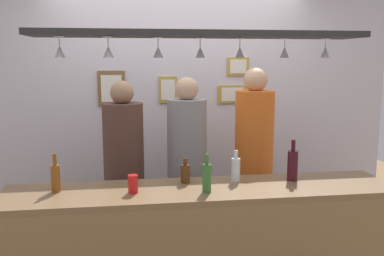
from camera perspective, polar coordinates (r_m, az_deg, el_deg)
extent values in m
cube|color=silver|center=(4.25, -1.90, 2.03)|extent=(4.40, 0.06, 2.60)
cube|color=brown|center=(2.92, 1.26, -8.57)|extent=(2.70, 0.55, 0.04)
cube|color=black|center=(2.83, 1.17, 12.64)|extent=(2.20, 0.36, 0.04)
cylinder|color=silver|center=(2.79, -17.65, 11.77)|extent=(0.06, 0.06, 0.00)
cylinder|color=silver|center=(2.78, -17.62, 11.20)|extent=(0.01, 0.01, 0.06)
cone|color=silver|center=(2.78, -17.55, 9.87)|extent=(0.07, 0.07, 0.08)
cylinder|color=silver|center=(2.75, -11.38, 12.06)|extent=(0.06, 0.06, 0.00)
cylinder|color=silver|center=(2.75, -11.36, 11.49)|extent=(0.01, 0.01, 0.06)
cone|color=silver|center=(2.74, -11.31, 10.13)|extent=(0.07, 0.07, 0.08)
cylinder|color=silver|center=(2.80, -4.66, 12.16)|extent=(0.06, 0.06, 0.00)
cylinder|color=silver|center=(2.80, -4.65, 11.59)|extent=(0.01, 0.01, 0.06)
cone|color=silver|center=(2.80, -4.63, 10.26)|extent=(0.07, 0.07, 0.08)
cylinder|color=silver|center=(2.89, 1.13, 12.10)|extent=(0.06, 0.06, 0.00)
cylinder|color=silver|center=(2.89, 1.13, 11.56)|extent=(0.01, 0.01, 0.06)
cone|color=silver|center=(2.89, 1.12, 10.27)|extent=(0.07, 0.07, 0.08)
cylinder|color=silver|center=(2.96, 6.55, 11.98)|extent=(0.06, 0.06, 0.00)
cylinder|color=silver|center=(2.96, 6.54, 11.45)|extent=(0.01, 0.01, 0.06)
cone|color=silver|center=(2.95, 6.52, 10.19)|extent=(0.07, 0.07, 0.08)
cylinder|color=silver|center=(3.04, 12.52, 11.76)|extent=(0.06, 0.06, 0.00)
cylinder|color=silver|center=(3.04, 12.50, 11.24)|extent=(0.01, 0.01, 0.06)
cone|color=silver|center=(3.03, 12.45, 10.01)|extent=(0.07, 0.07, 0.08)
cylinder|color=silver|center=(3.10, 17.75, 11.49)|extent=(0.06, 0.06, 0.00)
cylinder|color=silver|center=(3.10, 17.72, 10.98)|extent=(0.01, 0.01, 0.06)
cone|color=silver|center=(3.09, 17.66, 9.78)|extent=(0.07, 0.07, 0.08)
cube|color=#2D334C|center=(3.80, -9.01, -13.17)|extent=(0.17, 0.18, 0.79)
cylinder|color=brown|center=(3.58, -9.31, -2.14)|extent=(0.34, 0.34, 0.69)
sphere|color=#9E7556|center=(3.52, -9.50, 4.79)|extent=(0.20, 0.20, 0.20)
cube|color=#2D334C|center=(3.82, -0.61, -12.80)|extent=(0.17, 0.18, 0.81)
cylinder|color=gray|center=(3.60, -0.64, -1.64)|extent=(0.34, 0.34, 0.70)
sphere|color=tan|center=(3.54, -0.65, 5.36)|extent=(0.20, 0.20, 0.20)
cube|color=#2D334C|center=(3.93, 8.18, -11.97)|extent=(0.17, 0.18, 0.84)
cylinder|color=orange|center=(3.71, 8.47, -0.59)|extent=(0.34, 0.34, 0.73)
sphere|color=tan|center=(3.66, 8.64, 6.50)|extent=(0.21, 0.21, 0.21)
cylinder|color=#512D14|center=(3.02, -0.92, -6.24)|extent=(0.07, 0.07, 0.13)
cylinder|color=#512D14|center=(3.00, -0.93, -4.58)|extent=(0.03, 0.03, 0.05)
cylinder|color=brown|center=(2.96, -18.06, -6.55)|extent=(0.06, 0.06, 0.18)
cylinder|color=brown|center=(2.93, -18.19, -4.10)|extent=(0.03, 0.03, 0.08)
cylinder|color=silver|center=(3.06, 5.96, -5.69)|extent=(0.06, 0.06, 0.17)
cylinder|color=silver|center=(3.03, 6.00, -3.59)|extent=(0.03, 0.03, 0.06)
cylinder|color=#336B2D|center=(2.81, 2.02, -6.84)|extent=(0.06, 0.06, 0.19)
cylinder|color=#336B2D|center=(2.77, 2.04, -4.26)|extent=(0.03, 0.03, 0.07)
cylinder|color=#380F19|center=(3.15, 13.51, -4.99)|extent=(0.08, 0.08, 0.22)
cylinder|color=#380F19|center=(3.12, 13.62, -2.32)|extent=(0.03, 0.03, 0.08)
cylinder|color=red|center=(2.82, -8.03, -7.54)|extent=(0.07, 0.07, 0.12)
cube|color=#B29338|center=(4.28, 6.27, 8.31)|extent=(0.22, 0.02, 0.18)
cube|color=white|center=(4.27, 6.31, 8.31)|extent=(0.17, 0.01, 0.14)
cube|color=#B29338|center=(4.29, 5.51, 4.58)|extent=(0.30, 0.02, 0.18)
cube|color=white|center=(4.27, 5.55, 4.56)|extent=(0.23, 0.01, 0.14)
cube|color=#B29338|center=(4.18, -3.30, 5.22)|extent=(0.18, 0.02, 0.26)
cube|color=white|center=(4.16, -3.28, 5.21)|extent=(0.14, 0.01, 0.20)
cube|color=brown|center=(4.16, -10.89, 5.31)|extent=(0.26, 0.02, 0.34)
cube|color=white|center=(4.15, -10.90, 5.30)|extent=(0.20, 0.01, 0.26)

